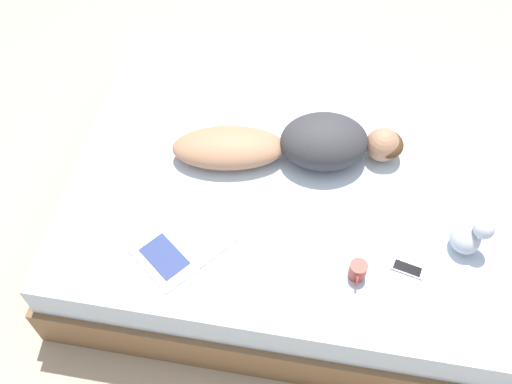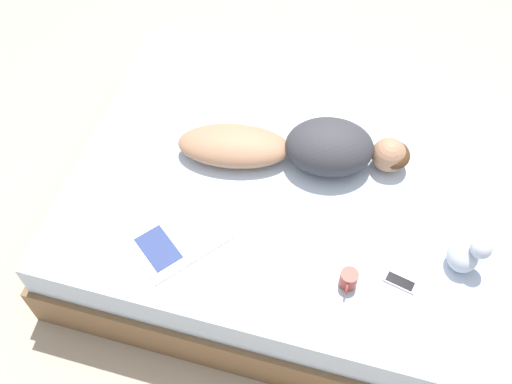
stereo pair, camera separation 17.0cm
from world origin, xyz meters
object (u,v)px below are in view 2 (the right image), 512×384
person (303,147)px  open_magazine (177,238)px  coffee_mug (348,279)px  cell_phone (400,282)px

person → open_magazine: size_ratio=2.26×
open_magazine → coffee_mug: bearing=126.7°
person → cell_phone: bearing=35.2°
person → cell_phone: 0.82m
open_magazine → cell_phone: same height
person → coffee_mug: bearing=18.5°
person → cell_phone: person is taller
open_magazine → coffee_mug: coffee_mug is taller
person → coffee_mug: (0.65, 0.36, -0.05)m
open_magazine → coffee_mug: 0.82m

